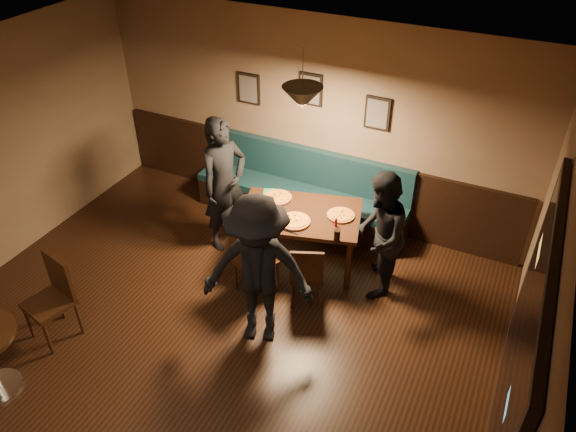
# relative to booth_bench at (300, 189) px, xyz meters

# --- Properties ---
(floor) EXTENTS (7.00, 7.00, 0.00)m
(floor) POSITION_rel_booth_bench_xyz_m (0.00, -3.20, -0.50)
(floor) COLOR black
(floor) RESTS_ON ground
(ceiling) EXTENTS (7.00, 7.00, 0.00)m
(ceiling) POSITION_rel_booth_bench_xyz_m (0.00, -3.20, 2.30)
(ceiling) COLOR silver
(ceiling) RESTS_ON ground
(wall_back) EXTENTS (6.00, 0.00, 6.00)m
(wall_back) POSITION_rel_booth_bench_xyz_m (0.00, 0.30, 0.90)
(wall_back) COLOR #8C704F
(wall_back) RESTS_ON ground
(wall_right) EXTENTS (0.00, 7.00, 7.00)m
(wall_right) POSITION_rel_booth_bench_xyz_m (3.00, -3.20, 0.90)
(wall_right) COLOR #8C704F
(wall_right) RESTS_ON ground
(wainscot) EXTENTS (5.88, 0.06, 1.00)m
(wainscot) POSITION_rel_booth_bench_xyz_m (0.00, 0.27, 0.00)
(wainscot) COLOR black
(wainscot) RESTS_ON ground
(booth_bench) EXTENTS (3.00, 0.60, 1.00)m
(booth_bench) POSITION_rel_booth_bench_xyz_m (0.00, 0.00, 0.00)
(booth_bench) COLOR #0F232D
(booth_bench) RESTS_ON ground
(window_frame) EXTENTS (0.06, 2.56, 1.86)m
(window_frame) POSITION_rel_booth_bench_xyz_m (2.96, -2.70, 1.00)
(window_frame) COLOR black
(window_frame) RESTS_ON wall_right
(window_glass) EXTENTS (0.00, 2.40, 2.40)m
(window_glass) POSITION_rel_booth_bench_xyz_m (2.93, -2.70, 1.00)
(window_glass) COLOR black
(window_glass) RESTS_ON wall_right
(picture_left) EXTENTS (0.32, 0.04, 0.42)m
(picture_left) POSITION_rel_booth_bench_xyz_m (-0.90, 0.27, 1.20)
(picture_left) COLOR black
(picture_left) RESTS_ON wall_back
(picture_center) EXTENTS (0.32, 0.04, 0.42)m
(picture_center) POSITION_rel_booth_bench_xyz_m (0.00, 0.27, 1.35)
(picture_center) COLOR black
(picture_center) RESTS_ON wall_back
(picture_right) EXTENTS (0.32, 0.04, 0.42)m
(picture_right) POSITION_rel_booth_bench_xyz_m (0.90, 0.27, 1.20)
(picture_right) COLOR black
(picture_right) RESTS_ON wall_back
(pendant_lamp) EXTENTS (0.44, 0.44, 0.25)m
(pendant_lamp) POSITION_rel_booth_bench_xyz_m (0.39, -0.87, 1.75)
(pendant_lamp) COLOR black
(pendant_lamp) RESTS_ON ceiling
(dining_table) EXTENTS (1.63, 1.27, 0.77)m
(dining_table) POSITION_rel_booth_bench_xyz_m (0.39, -0.87, -0.11)
(dining_table) COLOR black
(dining_table) RESTS_ON floor
(chair_near_left) EXTENTS (0.54, 0.54, 0.93)m
(chair_near_left) POSITION_rel_booth_bench_xyz_m (0.14, -1.56, -0.03)
(chair_near_left) COLOR black
(chair_near_left) RESTS_ON floor
(chair_near_right) EXTENTS (0.49, 0.49, 0.84)m
(chair_near_right) POSITION_rel_booth_bench_xyz_m (0.74, -1.45, -0.08)
(chair_near_right) COLOR black
(chair_near_right) RESTS_ON floor
(diner_left) EXTENTS (0.66, 0.77, 1.81)m
(diner_left) POSITION_rel_booth_bench_xyz_m (-0.65, -0.89, 0.40)
(diner_left) COLOR black
(diner_left) RESTS_ON floor
(diner_right) EXTENTS (0.72, 0.86, 1.58)m
(diner_right) POSITION_rel_booth_bench_xyz_m (1.39, -0.92, 0.29)
(diner_right) COLOR black
(diner_right) RESTS_ON floor
(diner_front) EXTENTS (1.30, 0.98, 1.78)m
(diner_front) POSITION_rel_booth_bench_xyz_m (0.51, -2.17, 0.39)
(diner_front) COLOR black
(diner_front) RESTS_ON floor
(pizza_a) EXTENTS (0.41, 0.41, 0.04)m
(pizza_a) POSITION_rel_booth_bench_xyz_m (0.01, -0.71, 0.29)
(pizza_a) COLOR orange
(pizza_a) RESTS_ON dining_table
(pizza_b) EXTENTS (0.47, 0.47, 0.04)m
(pizza_b) POSITION_rel_booth_bench_xyz_m (0.41, -1.08, 0.29)
(pizza_b) COLOR orange
(pizza_b) RESTS_ON dining_table
(pizza_c) EXTENTS (0.38, 0.38, 0.04)m
(pizza_c) POSITION_rel_booth_bench_xyz_m (0.86, -0.73, 0.29)
(pizza_c) COLOR #C08524
(pizza_c) RESTS_ON dining_table
(soda_glass) EXTENTS (0.09, 0.09, 0.16)m
(soda_glass) POSITION_rel_booth_bench_xyz_m (0.99, -1.20, 0.35)
(soda_glass) COLOR black
(soda_glass) RESTS_ON dining_table
(tabasco_bottle) EXTENTS (0.04, 0.04, 0.13)m
(tabasco_bottle) POSITION_rel_booth_bench_xyz_m (0.88, -0.94, 0.34)
(tabasco_bottle) COLOR maroon
(tabasco_bottle) RESTS_ON dining_table
(napkin_a) EXTENTS (0.18, 0.18, 0.01)m
(napkin_a) POSITION_rel_booth_bench_xyz_m (-0.16, -0.61, 0.27)
(napkin_a) COLOR #22803C
(napkin_a) RESTS_ON dining_table
(napkin_b) EXTENTS (0.16, 0.16, 0.01)m
(napkin_b) POSITION_rel_booth_bench_xyz_m (-0.11, -1.11, 0.27)
(napkin_b) COLOR #207A35
(napkin_b) RESTS_ON dining_table
(cutlery_set) EXTENTS (0.18, 0.02, 0.00)m
(cutlery_set) POSITION_rel_booth_bench_xyz_m (0.40, -1.27, 0.27)
(cutlery_set) COLOR #B7B7BC
(cutlery_set) RESTS_ON dining_table
(cafe_chair_far) EXTENTS (0.52, 0.52, 0.98)m
(cafe_chair_far) POSITION_rel_booth_bench_xyz_m (-1.49, -3.14, -0.01)
(cafe_chair_far) COLOR black
(cafe_chair_far) RESTS_ON floor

